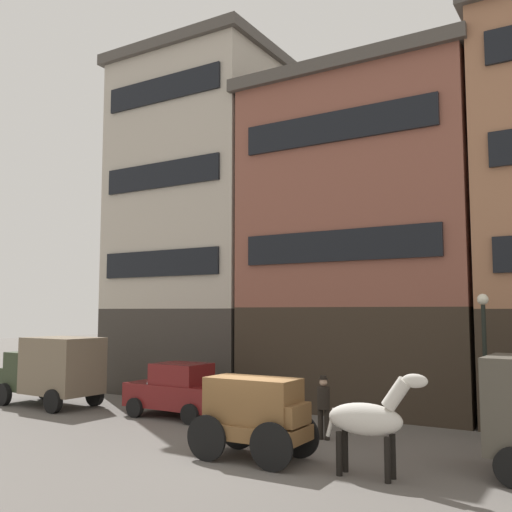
# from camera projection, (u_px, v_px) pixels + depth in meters

# --- Properties ---
(ground_plane) EXTENTS (120.00, 120.00, 0.00)m
(ground_plane) POSITION_uv_depth(u_px,v_px,m) (250.00, 459.00, 14.13)
(ground_plane) COLOR #605B56
(building_far_left) EXTENTS (7.69, 7.06, 15.62)m
(building_far_left) POSITION_uv_depth(u_px,v_px,m) (206.00, 222.00, 27.30)
(building_far_left) COLOR #38332D
(building_far_left) RESTS_ON ground_plane
(building_center_left) EXTENTS (9.14, 7.06, 12.84)m
(building_center_left) POSITION_uv_depth(u_px,v_px,m) (370.00, 240.00, 23.03)
(building_center_left) COLOR #33281E
(building_center_left) RESTS_ON ground_plane
(cargo_wagon) EXTENTS (2.91, 1.53, 1.98)m
(cargo_wagon) POSITION_uv_depth(u_px,v_px,m) (255.00, 412.00, 14.16)
(cargo_wagon) COLOR brown
(cargo_wagon) RESTS_ON ground_plane
(draft_horse) EXTENTS (2.34, 0.62, 2.30)m
(draft_horse) POSITION_uv_depth(u_px,v_px,m) (369.00, 418.00, 12.66)
(draft_horse) COLOR beige
(draft_horse) RESTS_ON ground_plane
(delivery_truck_near) EXTENTS (4.42, 2.28, 2.62)m
(delivery_truck_near) POSITION_uv_depth(u_px,v_px,m) (52.00, 368.00, 22.11)
(delivery_truck_near) COLOR #2D3823
(delivery_truck_near) RESTS_ON ground_plane
(sedan_dark) EXTENTS (3.73, 1.91, 1.83)m
(sedan_dark) POSITION_uv_depth(u_px,v_px,m) (179.00, 390.00, 19.79)
(sedan_dark) COLOR maroon
(sedan_dark) RESTS_ON ground_plane
(pedestrian_officer) EXTENTS (0.39, 0.39, 1.79)m
(pedestrian_officer) POSITION_uv_depth(u_px,v_px,m) (324.00, 404.00, 16.36)
(pedestrian_officer) COLOR black
(pedestrian_officer) RESTS_ON ground_plane
(streetlamp_curbside) EXTENTS (0.32, 0.32, 4.12)m
(streetlamp_curbside) POSITION_uv_depth(u_px,v_px,m) (484.00, 345.00, 16.36)
(streetlamp_curbside) COLOR black
(streetlamp_curbside) RESTS_ON ground_plane
(fire_hydrant_curbside) EXTENTS (0.24, 0.24, 0.83)m
(fire_hydrant_curbside) POSITION_uv_depth(u_px,v_px,m) (154.00, 393.00, 22.36)
(fire_hydrant_curbside) COLOR maroon
(fire_hydrant_curbside) RESTS_ON ground_plane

